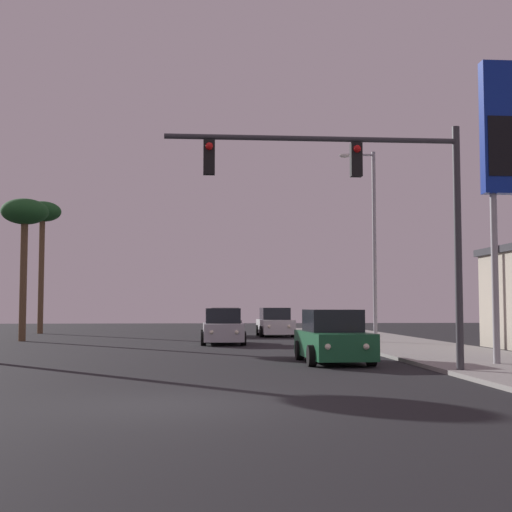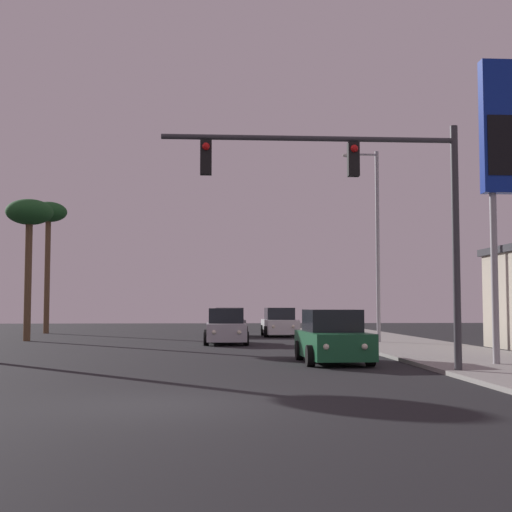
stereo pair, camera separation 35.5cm
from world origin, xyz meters
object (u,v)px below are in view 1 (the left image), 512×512
at_px(car_grey, 225,323).
at_px(palm_tree_far, 42,219).
at_px(traffic_light_mast, 373,194).
at_px(street_lamp, 372,235).
at_px(car_silver, 223,328).
at_px(car_green, 333,339).
at_px(palm_tree_mid, 25,218).
at_px(car_white, 275,323).

bearing_deg(car_grey, palm_tree_far, -23.05).
bearing_deg(car_grey, traffic_light_mast, 97.75).
bearing_deg(street_lamp, traffic_light_mast, -103.50).
bearing_deg(traffic_light_mast, palm_tree_far, 117.41).
distance_m(street_lamp, palm_tree_far, 23.38).
bearing_deg(car_silver, car_green, 105.28).
height_order(traffic_light_mast, palm_tree_far, palm_tree_far).
bearing_deg(car_green, car_silver, -76.51).
bearing_deg(palm_tree_mid, street_lamp, -13.82).
bearing_deg(car_white, palm_tree_far, -21.15).
bearing_deg(palm_tree_far, car_white, -19.62).
distance_m(car_white, palm_tree_far, 17.03).
xyz_separation_m(street_lamp, palm_tree_mid, (-17.10, 4.21, 1.18)).
height_order(palm_tree_mid, palm_tree_far, palm_tree_far).
xyz_separation_m(street_lamp, palm_tree_far, (-18.41, 14.21, 2.36)).
distance_m(car_white, car_grey, 2.97).
height_order(car_white, palm_tree_mid, palm_tree_mid).
bearing_deg(car_silver, car_grey, -92.96).
height_order(car_white, car_silver, same).
bearing_deg(palm_tree_far, car_green, -59.53).
bearing_deg(car_grey, car_silver, 87.63).
relative_size(car_grey, car_silver, 1.00).
distance_m(car_grey, palm_tree_mid, 12.83).
height_order(car_white, car_grey, same).
height_order(street_lamp, palm_tree_far, street_lamp).
height_order(car_green, traffic_light_mast, traffic_light_mast).
distance_m(car_grey, car_silver, 8.41).
distance_m(car_white, traffic_light_mast, 23.85).
relative_size(car_grey, palm_tree_far, 0.50).
distance_m(street_lamp, palm_tree_mid, 17.65).
bearing_deg(traffic_light_mast, car_silver, 102.93).
distance_m(car_green, palm_tree_mid, 20.60).
xyz_separation_m(car_green, palm_tree_far, (-14.57, 24.76, 6.72)).
relative_size(car_green, car_silver, 1.01).
xyz_separation_m(car_grey, palm_tree_mid, (-10.47, -4.94, 5.54)).
bearing_deg(car_white, car_green, 87.96).
xyz_separation_m(car_green, street_lamp, (3.84, 10.55, 4.36)).
bearing_deg(palm_tree_far, car_silver, -49.74).
distance_m(traffic_light_mast, street_lamp, 14.98).
relative_size(car_silver, traffic_light_mast, 0.55).
xyz_separation_m(palm_tree_mid, palm_tree_far, (-1.31, 10.00, 1.18)).
bearing_deg(car_grey, palm_tree_mid, 25.45).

